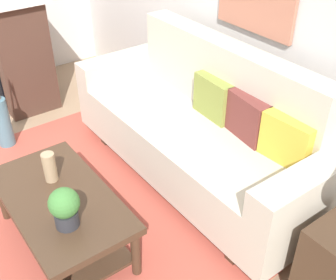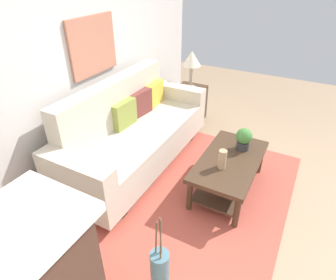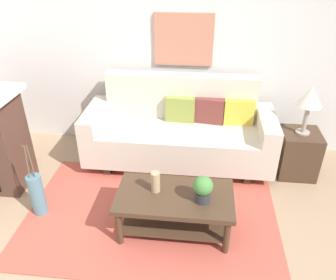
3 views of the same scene
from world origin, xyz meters
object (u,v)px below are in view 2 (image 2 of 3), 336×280
at_px(coffee_table, 229,168).
at_px(framed_painting, 93,46).
at_px(throw_pillow_mustard, 154,94).
at_px(floor_vase, 160,274).
at_px(throw_pillow_maroon, 140,103).
at_px(side_table, 190,104).
at_px(tabletop_vase, 222,159).
at_px(couch, 134,134).
at_px(potted_plant_tabletop, 244,138).
at_px(throw_pillow_olive, 124,114).
at_px(table_lamp, 192,60).

distance_m(coffee_table, framed_painting, 2.03).
height_order(throw_pillow_mustard, floor_vase, throw_pillow_mustard).
distance_m(throw_pillow_maroon, side_table, 1.18).
xyz_separation_m(tabletop_vase, side_table, (1.57, 1.07, -0.25)).
bearing_deg(tabletop_vase, couch, 83.84).
height_order(couch, throw_pillow_maroon, couch).
xyz_separation_m(throw_pillow_mustard, floor_vase, (-2.07, -1.27, -0.44)).
height_order(couch, coffee_table, couch).
distance_m(throw_pillow_mustard, potted_plant_tabletop, 1.46).
bearing_deg(throw_pillow_olive, floor_vase, -136.98).
height_order(throw_pillow_mustard, table_lamp, table_lamp).
bearing_deg(throw_pillow_mustard, coffee_table, -116.07).
bearing_deg(potted_plant_tabletop, couch, 103.92).
xyz_separation_m(couch, table_lamp, (1.44, -0.11, 0.56)).
distance_m(potted_plant_tabletop, table_lamp, 1.67).
xyz_separation_m(couch, throw_pillow_maroon, (0.36, 0.13, 0.25)).
xyz_separation_m(tabletop_vase, floor_vase, (-1.23, 0.03, -0.30)).
distance_m(coffee_table, side_table, 1.77).
height_order(couch, tabletop_vase, couch).
relative_size(side_table, framed_painting, 0.78).
bearing_deg(framed_painting, side_table, -21.69).
relative_size(throw_pillow_mustard, side_table, 0.64).
distance_m(couch, throw_pillow_maroon, 0.45).
distance_m(throw_pillow_maroon, table_lamp, 1.15).
bearing_deg(coffee_table, table_lamp, 38.72).
height_order(throw_pillow_maroon, tabletop_vase, throw_pillow_maroon).
xyz_separation_m(throw_pillow_maroon, floor_vase, (-1.72, -1.27, -0.44)).
bearing_deg(floor_vase, throw_pillow_mustard, 31.46).
relative_size(coffee_table, side_table, 1.96).
height_order(throw_pillow_maroon, throw_pillow_mustard, same).
bearing_deg(couch, throw_pillow_maroon, 19.34).
bearing_deg(framed_painting, throw_pillow_maroon, -43.69).
xyz_separation_m(throw_pillow_mustard, tabletop_vase, (-0.84, -1.30, -0.15)).
bearing_deg(coffee_table, throw_pillow_olive, 92.54).
xyz_separation_m(throw_pillow_maroon, potted_plant_tabletop, (-0.04, -1.40, -0.11)).
bearing_deg(coffee_table, couch, 92.81).
bearing_deg(couch, floor_vase, -139.94).
xyz_separation_m(throw_pillow_maroon, table_lamp, (1.08, -0.23, 0.31)).
bearing_deg(coffee_table, throw_pillow_maroon, 77.46).
bearing_deg(framed_painting, tabletop_vase, -94.42).
bearing_deg(table_lamp, potted_plant_tabletop, -134.03).
xyz_separation_m(throw_pillow_mustard, potted_plant_tabletop, (-0.40, -1.40, -0.11)).
bearing_deg(couch, coffee_table, -87.19).
distance_m(throw_pillow_mustard, framed_painting, 1.10).
bearing_deg(throw_pillow_maroon, potted_plant_tabletop, -91.74).
distance_m(coffee_table, potted_plant_tabletop, 0.37).
height_order(table_lamp, floor_vase, table_lamp).
bearing_deg(throw_pillow_olive, potted_plant_tabletop, -77.29).
relative_size(couch, table_lamp, 4.00).
bearing_deg(throw_pillow_mustard, potted_plant_tabletop, -105.97).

